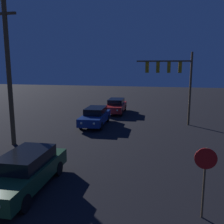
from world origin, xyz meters
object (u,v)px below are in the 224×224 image
car_far (116,106)px  car_near (25,170)px  traffic_signal_mast (173,74)px  stop_sign (205,170)px  car_mid (95,116)px  utility_pole (9,72)px

car_far → car_near: bearing=86.2°
traffic_signal_mast → stop_sign: size_ratio=2.54×
car_mid → utility_pole: size_ratio=0.57×
car_far → traffic_signal_mast: bearing=140.7°
stop_sign → traffic_signal_mast: bearing=93.8°
car_far → utility_pole: utility_pole is taller
car_near → utility_pole: bearing=-54.6°
traffic_signal_mast → stop_sign: traffic_signal_mast is taller
car_mid → utility_pole: utility_pole is taller
traffic_signal_mast → car_far: bearing=144.2°
traffic_signal_mast → car_near: bearing=-113.8°
car_near → utility_pole: (-3.98, 5.10, 3.75)m
stop_sign → car_near: bearing=175.7°
car_far → stop_sign: stop_sign is taller
car_near → stop_sign: (6.71, -0.50, 0.88)m
car_mid → utility_pole: bearing=57.1°
car_near → car_mid: (-0.43, 11.31, 0.00)m
traffic_signal_mast → stop_sign: bearing=-86.2°
car_far → utility_pole: (-4.08, -12.11, 3.75)m
car_near → car_far: size_ratio=1.00×
car_mid → traffic_signal_mast: bearing=-167.1°
car_near → stop_sign: bearing=173.1°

